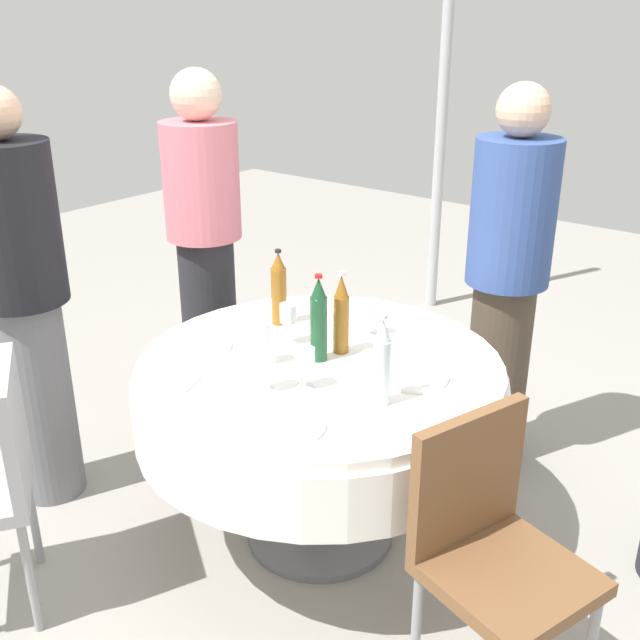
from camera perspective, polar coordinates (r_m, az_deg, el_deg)
name	(u,v)px	position (r m, az deg, el deg)	size (l,w,h in m)	color
ground_plane	(320,533)	(3.03, 0.00, -15.82)	(10.00, 10.00, 0.00)	gray
dining_table	(320,399)	(2.70, 0.00, -6.00)	(1.31, 1.31, 0.74)	white
bottle_clear_mid	(382,363)	(2.31, 4.69, -3.25)	(0.06, 0.06, 0.30)	silver
bottle_dark_green_outer	(319,321)	(2.59, -0.11, -0.04)	(0.06, 0.06, 0.32)	#194728
bottle_amber_rear	(341,315)	(2.65, 1.61, 0.35)	(0.06, 0.06, 0.30)	#8C5619
bottle_amber_inner	(279,289)	(2.90, -3.13, 2.33)	(0.06, 0.06, 0.30)	#8C5619
wine_glass_inner	(261,335)	(2.58, -4.50, -1.17)	(0.06, 0.06, 0.15)	white
wine_glass_left	(305,361)	(2.42, -1.16, -3.15)	(0.07, 0.07, 0.14)	white
wine_glass_west	(288,315)	(2.73, -2.41, 0.39)	(0.06, 0.06, 0.15)	white
wine_glass_far	(369,311)	(2.80, 3.74, 0.70)	(0.07, 0.07, 0.14)	white
wine_glass_near	(265,361)	(2.40, -4.22, -3.12)	(0.07, 0.07, 0.14)	white
plate_near	(413,376)	(2.53, 7.07, -4.20)	(0.23, 0.23, 0.02)	white
plate_east	(289,425)	(2.24, -2.35, -7.96)	(0.21, 0.21, 0.02)	white
plate_south	(354,314)	(3.01, 2.62, 0.48)	(0.23, 0.23, 0.02)	white
plate_front	(196,345)	(2.77, -9.36, -1.91)	(0.26, 0.26, 0.02)	white
spoon_outer	(419,345)	(2.77, 7.51, -1.91)	(0.18, 0.02, 0.01)	silver
folded_napkin	(175,380)	(2.52, -10.89, -4.48)	(0.12, 0.12, 0.02)	white
person_mid	(24,299)	(3.07, -21.48, 1.50)	(0.34, 0.34, 1.64)	slate
person_outer	(507,277)	(3.20, 13.93, 3.16)	(0.34, 0.34, 1.63)	#4C3F33
person_rear	(205,246)	(3.50, -8.68, 5.52)	(0.34, 0.34, 1.65)	#26262B
chair_west	(490,541)	(2.22, 12.71, -15.97)	(0.50, 0.50, 0.87)	brown
tent_pole_main	(442,114)	(4.88, 9.21, 15.11)	(0.07, 0.07, 2.53)	#B2B5B7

